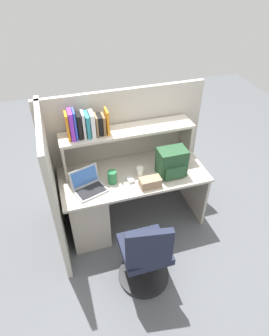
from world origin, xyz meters
name	(u,v)px	position (x,y,z in m)	size (l,w,h in m)	color
ground_plane	(133,219)	(0.00, 0.00, 0.00)	(8.00, 8.00, 0.00)	#595B60
desk	(100,202)	(-0.39, 0.00, 0.40)	(1.60, 0.70, 0.73)	beige
cubicle_partition_rear	(124,151)	(0.00, 0.38, 0.78)	(1.84, 0.05, 1.55)	#B2ADA0
cubicle_partition_left	(54,189)	(-0.85, -0.05, 0.78)	(0.05, 1.06, 1.55)	#B2ADA0
overhead_hutch	(128,137)	(0.00, 0.20, 1.08)	(1.44, 0.28, 0.45)	#B3A99C
reference_books_on_shelf	(86,125)	(-0.42, 0.20, 1.31)	(0.41, 0.18, 0.30)	orange
laptop	(88,185)	(-0.51, -0.10, 0.78)	(0.37, 0.34, 0.22)	#B7BABF
backpack	(172,163)	(0.40, -0.11, 0.88)	(0.30, 0.22, 0.31)	#264C2D
computer_mouse	(130,180)	(-0.06, -0.10, 0.75)	(0.06, 0.10, 0.03)	silver
paper_cup	(140,171)	(0.07, -0.03, 0.78)	(0.08, 0.08, 0.10)	white
tissue_box	(150,182)	(0.11, -0.24, 0.78)	(0.22, 0.12, 0.10)	#9E7F60
snack_canister	(112,177)	(-0.25, -0.07, 0.80)	(0.10, 0.10, 0.14)	#26723F
office_chair	(145,257)	(-0.13, -0.83, 0.39)	(0.52, 0.52, 0.93)	black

